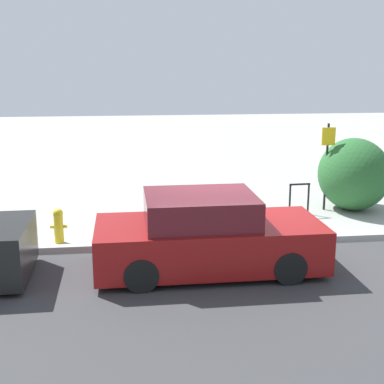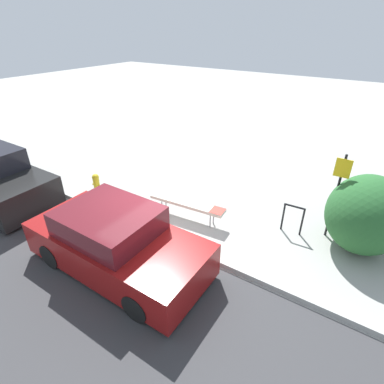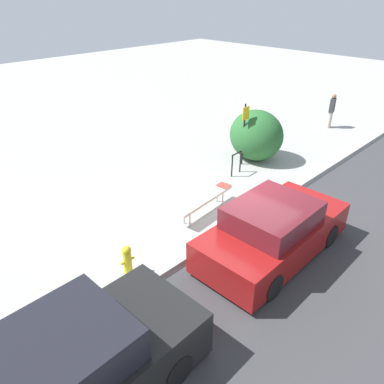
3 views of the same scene
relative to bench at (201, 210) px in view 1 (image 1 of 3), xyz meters
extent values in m
plane|color=#9E9E99|center=(0.15, -1.15, -0.48)|extent=(60.00, 60.00, 0.00)
cube|color=#A8A8A3|center=(0.15, -1.15, -0.42)|extent=(60.00, 0.20, 0.13)
cylinder|color=#99999E|center=(-0.79, -0.18, -0.26)|extent=(0.04, 0.04, 0.45)
cylinder|color=#99999E|center=(0.78, -0.04, -0.26)|extent=(0.04, 0.04, 0.45)
cylinder|color=#99999E|center=(-0.81, 0.03, -0.26)|extent=(0.04, 0.04, 0.45)
cylinder|color=#99999E|center=(0.76, 0.18, -0.26)|extent=(0.04, 0.04, 0.45)
cube|color=beige|center=(-0.01, 0.00, 0.01)|extent=(2.28, 0.59, 0.09)
cube|color=red|center=(0.93, 0.08, 0.05)|extent=(0.39, 0.41, 0.01)
cylinder|color=black|center=(2.44, 0.98, -0.08)|extent=(0.05, 0.05, 0.80)
cylinder|color=black|center=(2.94, 1.00, -0.08)|extent=(0.05, 0.05, 0.80)
cylinder|color=black|center=(2.69, 0.99, 0.32)|extent=(0.55, 0.08, 0.05)
cylinder|color=black|center=(3.52, 1.37, 0.67)|extent=(0.06, 0.06, 2.30)
cube|color=yellow|center=(3.52, 1.33, 1.49)|extent=(0.36, 0.02, 0.46)
cylinder|color=gold|center=(-3.18, -0.54, -0.18)|extent=(0.20, 0.20, 0.60)
sphere|color=gold|center=(-3.18, -0.54, 0.17)|extent=(0.22, 0.22, 0.22)
cylinder|color=gold|center=(-3.32, -0.54, -0.12)|extent=(0.08, 0.07, 0.07)
cylinder|color=gold|center=(-3.04, -0.54, -0.12)|extent=(0.08, 0.07, 0.07)
ellipsoid|color=#28602D|center=(4.27, 1.34, 0.47)|extent=(1.83, 2.09, 1.91)
cylinder|color=black|center=(1.11, -1.61, -0.18)|extent=(0.60, 0.18, 0.60)
cylinder|color=black|center=(1.12, -3.33, -0.18)|extent=(0.60, 0.18, 0.60)
cylinder|color=black|center=(-1.49, -1.63, -0.18)|extent=(0.60, 0.18, 0.60)
cylinder|color=black|center=(-1.48, -3.35, -0.18)|extent=(0.60, 0.18, 0.60)
cube|color=maroon|center=(-0.19, -2.48, 0.04)|extent=(4.21, 1.89, 0.80)
cube|color=#59171F|center=(-0.35, -2.48, 0.70)|extent=(2.03, 1.69, 0.56)
camera|label=1|loc=(-1.66, -11.87, 3.31)|focal=50.00mm
camera|label=2|loc=(4.10, -5.92, 4.45)|focal=28.00mm
camera|label=3|loc=(-6.93, -6.34, 5.41)|focal=35.00mm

